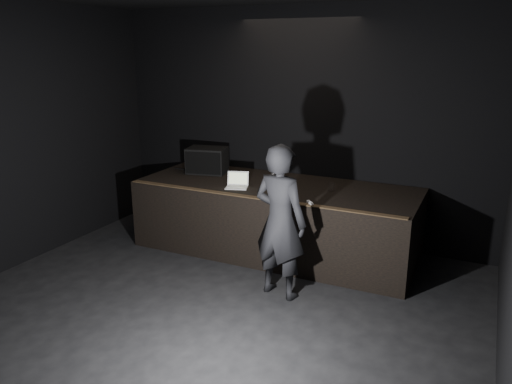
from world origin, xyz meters
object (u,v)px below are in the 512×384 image
at_px(stage_monitor, 207,160).
at_px(beer_can, 274,179).
at_px(laptop, 237,183).
at_px(person, 280,222).
at_px(stage_riser, 276,218).

distance_m(stage_monitor, beer_can, 1.27).
xyz_separation_m(laptop, beer_can, (0.42, 0.31, 0.04)).
bearing_deg(person, stage_monitor, -27.14).
xyz_separation_m(stage_monitor, person, (1.85, -1.45, -0.27)).
bearing_deg(stage_monitor, stage_riser, -22.01).
bearing_deg(person, beer_can, -52.21).
height_order(stage_monitor, person, person).
height_order(stage_riser, laptop, laptop).
distance_m(laptop, beer_can, 0.52).
relative_size(stage_monitor, laptop, 1.81).
distance_m(stage_riser, beer_can, 0.59).
bearing_deg(laptop, person, -59.42).
xyz_separation_m(stage_riser, stage_monitor, (-1.27, 0.21, 0.70)).
bearing_deg(laptop, stage_monitor, 127.83).
distance_m(laptop, person, 1.38).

